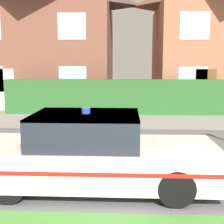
% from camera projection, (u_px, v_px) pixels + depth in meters
% --- Properties ---
extents(road_strip, '(28.00, 6.43, 0.01)m').
position_uv_depth(road_strip, '(127.00, 155.00, 8.09)').
color(road_strip, '#5B5B60').
rests_on(road_strip, ground).
extents(garden_hedge, '(10.36, 0.70, 1.62)m').
position_uv_depth(garden_hedge, '(115.00, 97.00, 14.75)').
color(garden_hedge, '#2D662D').
rests_on(garden_hedge, ground).
extents(police_car, '(4.53, 1.74, 1.52)m').
position_uv_depth(police_car, '(93.00, 153.00, 5.88)').
color(police_car, black).
rests_on(police_car, road_strip).
extents(house_left, '(8.12, 6.34, 8.19)m').
position_uv_depth(house_left, '(45.00, 32.00, 18.39)').
color(house_left, brown).
rests_on(house_left, ground).
extents(house_right, '(6.80, 7.03, 7.67)m').
position_uv_depth(house_right, '(213.00, 36.00, 17.94)').
color(house_right, '#A86B4C').
rests_on(house_right, ground).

